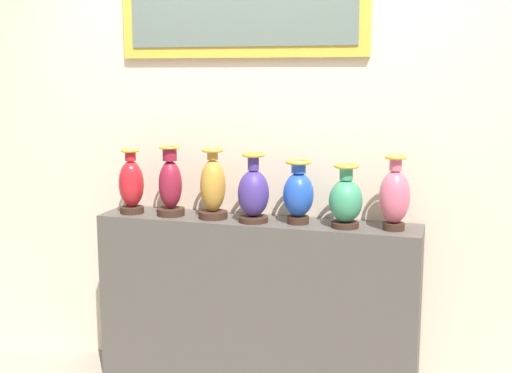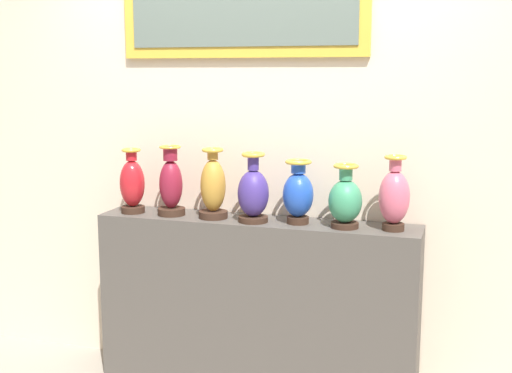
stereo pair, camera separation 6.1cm
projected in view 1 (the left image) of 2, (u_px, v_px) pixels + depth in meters
display_shelf at (256, 304)px, 3.71m from camera, size 1.78×0.31×0.97m
back_wall at (266, 144)px, 3.76m from camera, size 4.06×0.14×2.67m
vase_crimson at (131, 184)px, 3.77m from camera, size 0.14×0.14×0.37m
vase_burgundy at (170, 185)px, 3.71m from camera, size 0.15×0.15×0.39m
vase_ochre at (213, 187)px, 3.64m from camera, size 0.16×0.16×0.39m
vase_indigo at (254, 193)px, 3.55m from camera, size 0.17×0.17×0.38m
vase_sapphire at (298, 193)px, 3.52m from camera, size 0.16×0.16×0.34m
vase_jade at (346, 200)px, 3.43m from camera, size 0.17×0.17×0.33m
vase_rose at (395, 196)px, 3.37m from camera, size 0.16×0.16×0.39m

